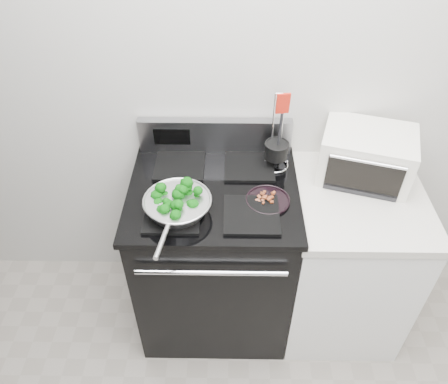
{
  "coord_description": "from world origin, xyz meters",
  "views": [
    {
      "loc": [
        -0.23,
        -0.1,
        2.28
      ],
      "look_at": [
        -0.25,
        1.36,
        0.98
      ],
      "focal_mm": 35.0,
      "sensor_mm": 36.0,
      "label": 1
    }
  ],
  "objects_px": {
    "gas_range": "(215,254)",
    "utensil_holder": "(276,154)",
    "toaster_oven": "(366,155)",
    "skillet": "(177,205)",
    "bacon_plate": "(268,198)"
  },
  "relations": [
    {
      "from": "gas_range",
      "to": "bacon_plate",
      "type": "distance_m",
      "value": 0.54
    },
    {
      "from": "skillet",
      "to": "bacon_plate",
      "type": "height_order",
      "value": "skillet"
    },
    {
      "from": "toaster_oven",
      "to": "gas_range",
      "type": "bearing_deg",
      "value": -151.6
    },
    {
      "from": "utensil_holder",
      "to": "toaster_oven",
      "type": "relative_size",
      "value": 0.83
    },
    {
      "from": "gas_range",
      "to": "toaster_oven",
      "type": "bearing_deg",
      "value": 11.88
    },
    {
      "from": "bacon_plate",
      "to": "skillet",
      "type": "bearing_deg",
      "value": -168.7
    },
    {
      "from": "bacon_plate",
      "to": "utensil_holder",
      "type": "distance_m",
      "value": 0.27
    },
    {
      "from": "gas_range",
      "to": "skillet",
      "type": "distance_m",
      "value": 0.56
    },
    {
      "from": "utensil_holder",
      "to": "toaster_oven",
      "type": "bearing_deg",
      "value": -12.72
    },
    {
      "from": "gas_range",
      "to": "utensil_holder",
      "type": "distance_m",
      "value": 0.64
    },
    {
      "from": "gas_range",
      "to": "skillet",
      "type": "bearing_deg",
      "value": -133.0
    },
    {
      "from": "toaster_oven",
      "to": "utensil_holder",
      "type": "bearing_deg",
      "value": -166.86
    },
    {
      "from": "toaster_oven",
      "to": "bacon_plate",
      "type": "bearing_deg",
      "value": -137.48
    },
    {
      "from": "skillet",
      "to": "bacon_plate",
      "type": "distance_m",
      "value": 0.4
    },
    {
      "from": "gas_range",
      "to": "skillet",
      "type": "relative_size",
      "value": 2.42
    }
  ]
}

